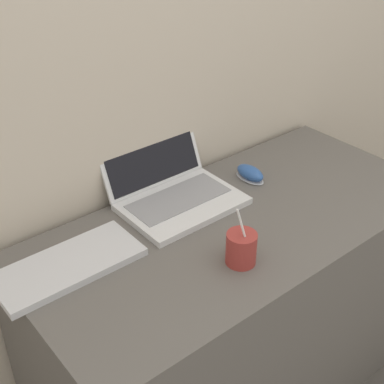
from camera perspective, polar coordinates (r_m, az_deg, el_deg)
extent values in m
cube|color=beige|center=(1.59, -2.98, 17.31)|extent=(7.00, 0.04, 2.50)
cube|color=#5B5651|center=(1.80, 4.40, -12.87)|extent=(1.29, 0.59, 0.76)
cube|color=silver|center=(1.60, -1.02, -1.28)|extent=(0.35, 0.24, 0.02)
cube|color=gray|center=(1.61, -1.43, -0.66)|extent=(0.31, 0.13, 0.00)
cube|color=silver|center=(1.66, -4.46, 3.95)|extent=(0.35, 0.08, 0.18)
cube|color=black|center=(1.66, -4.35, 3.95)|extent=(0.32, 0.07, 0.16)
cylinder|color=#9E332D|center=(1.38, 5.27, -6.01)|extent=(0.08, 0.08, 0.09)
cylinder|color=black|center=(1.35, 5.36, -4.67)|extent=(0.07, 0.07, 0.01)
cylinder|color=white|center=(1.34, 5.53, -4.30)|extent=(0.04, 0.02, 0.14)
ellipsoid|color=#B2B2B7|center=(1.76, 6.19, 1.51)|extent=(0.06, 0.11, 0.01)
ellipsoid|color=#2D569E|center=(1.75, 6.22, 2.05)|extent=(0.05, 0.11, 0.04)
cube|color=silver|center=(1.41, -13.05, -7.61)|extent=(0.38, 0.17, 0.02)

